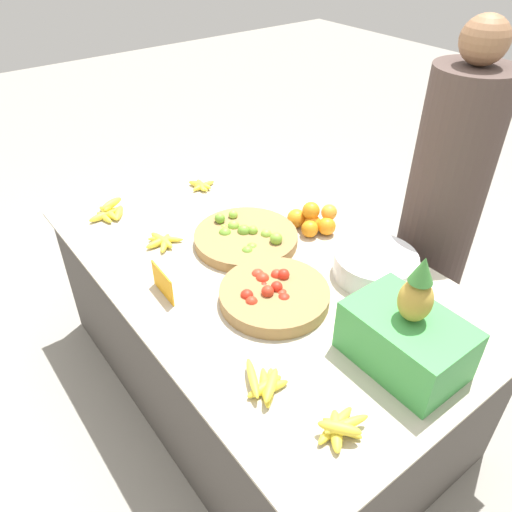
% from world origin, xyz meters
% --- Properties ---
extents(ground_plane, '(12.00, 12.00, 0.00)m').
position_xyz_m(ground_plane, '(0.00, 0.00, 0.00)').
color(ground_plane, gray).
extents(market_table, '(1.86, 1.10, 0.70)m').
position_xyz_m(market_table, '(0.00, 0.00, 0.35)').
color(market_table, '#4C4742').
rests_on(market_table, ground_plane).
extents(lime_bowl, '(0.44, 0.44, 0.09)m').
position_xyz_m(lime_bowl, '(-0.16, 0.06, 0.73)').
color(lime_bowl, olive).
rests_on(lime_bowl, market_table).
extents(tomato_basket, '(0.40, 0.40, 0.09)m').
position_xyz_m(tomato_basket, '(0.21, -0.07, 0.73)').
color(tomato_basket, olive).
rests_on(tomato_basket, market_table).
extents(orange_pile, '(0.21, 0.18, 0.13)m').
position_xyz_m(orange_pile, '(-0.06, 0.36, 0.75)').
color(orange_pile, orange).
rests_on(orange_pile, market_table).
extents(metal_bowl, '(0.32, 0.32, 0.09)m').
position_xyz_m(metal_bowl, '(0.32, 0.33, 0.75)').
color(metal_bowl, silver).
rests_on(metal_bowl, market_table).
extents(price_sign, '(0.16, 0.01, 0.11)m').
position_xyz_m(price_sign, '(-0.07, -0.38, 0.76)').
color(price_sign, orange).
rests_on(price_sign, market_table).
extents(produce_crate, '(0.37, 0.25, 0.41)m').
position_xyz_m(produce_crate, '(0.68, 0.07, 0.81)').
color(produce_crate, green).
rests_on(produce_crate, market_table).
extents(banana_bunch_front_left, '(0.14, 0.14, 0.03)m').
position_xyz_m(banana_bunch_front_left, '(-0.68, 0.17, 0.72)').
color(banana_bunch_front_left, yellow).
rests_on(banana_bunch_front_left, market_table).
extents(banana_bunch_front_right, '(0.16, 0.19, 0.06)m').
position_xyz_m(banana_bunch_front_right, '(-0.71, -0.30, 0.72)').
color(banana_bunch_front_right, yellow).
rests_on(banana_bunch_front_right, market_table).
extents(banana_bunch_back_center, '(0.13, 0.17, 0.06)m').
position_xyz_m(banana_bunch_back_center, '(0.75, -0.28, 0.73)').
color(banana_bunch_back_center, yellow).
rests_on(banana_bunch_back_center, market_table).
extents(banana_bunch_middle_right, '(0.16, 0.16, 0.03)m').
position_xyz_m(banana_bunch_middle_right, '(-0.36, -0.22, 0.72)').
color(banana_bunch_middle_right, yellow).
rests_on(banana_bunch_middle_right, market_table).
extents(banana_bunch_front_center, '(0.19, 0.14, 0.05)m').
position_xyz_m(banana_bunch_front_center, '(0.51, -0.35, 0.72)').
color(banana_bunch_front_center, yellow).
rests_on(banana_bunch_front_center, market_table).
extents(vendor_person, '(0.32, 0.32, 1.58)m').
position_xyz_m(vendor_person, '(0.27, 0.80, 0.73)').
color(vendor_person, '#473833').
rests_on(vendor_person, ground_plane).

